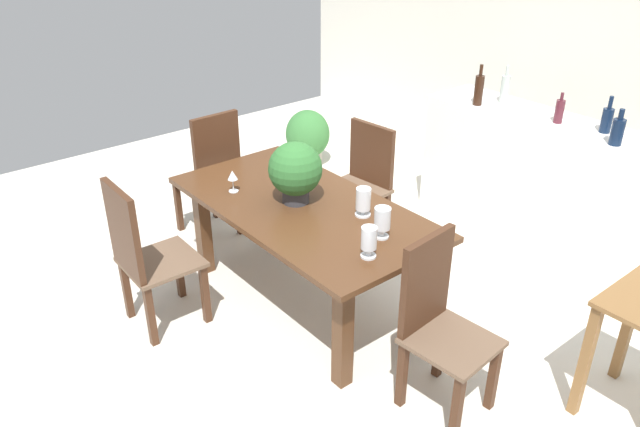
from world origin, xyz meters
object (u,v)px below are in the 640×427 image
kitchen_counter (525,175)px  flower_centerpiece (295,171)px  chair_head_end (212,173)px  crystal_vase_left (382,220)px  chair_foot_end (438,318)px  crystal_vase_center_near (369,240)px  crystal_vase_right (363,200)px  wine_bottle_tall (618,131)px  wine_bottle_amber (479,89)px  wine_bottle_dark (559,111)px  potted_plant_floor (308,137)px  wine_glass (233,176)px  wine_bottle_clear (607,119)px  chair_far_left (362,178)px  dining_table (303,221)px  wine_bottle_green (504,89)px  chair_near_left (143,253)px

kitchen_counter → flower_centerpiece: bearing=-101.2°
chair_head_end → crystal_vase_left: bearing=92.0°
flower_centerpiece → chair_foot_end: bearing=-0.1°
flower_centerpiece → crystal_vase_center_near: size_ratio=2.18×
crystal_vase_center_near → crystal_vase_right: (-0.37, 0.30, -0.01)m
chair_foot_end → wine_bottle_tall: 1.93m
chair_head_end → wine_bottle_amber: size_ratio=3.31×
wine_bottle_dark → potted_plant_floor: (-2.35, -0.45, -0.78)m
wine_bottle_dark → potted_plant_floor: wine_bottle_dark is taller
chair_head_end → wine_glass: size_ratio=7.07×
crystal_vase_left → wine_bottle_clear: bearing=82.8°
flower_centerpiece → wine_bottle_clear: size_ratio=1.54×
chair_far_left → wine_bottle_tall: (1.42, 0.93, 0.57)m
dining_table → chair_head_end: 1.13m
crystal_vase_center_near → wine_bottle_amber: bearing=113.0°
crystal_vase_center_near → potted_plant_floor: 3.04m
chair_foot_end → flower_centerpiece: (-1.20, 0.00, 0.42)m
flower_centerpiece → wine_bottle_clear: wine_bottle_clear is taller
flower_centerpiece → wine_bottle_amber: 1.82m
wine_glass → kitchen_counter: bearing=70.7°
wine_glass → wine_bottle_green: wine_bottle_green is taller
chair_head_end → crystal_vase_center_near: 1.87m
wine_bottle_tall → wine_bottle_dark: bearing=169.4°
chair_far_left → wine_glass: 1.18m
chair_far_left → chair_head_end: (-0.72, -0.90, 0.05)m
chair_near_left → wine_bottle_clear: 3.21m
crystal_vase_right → dining_table: bearing=-150.2°
dining_table → chair_far_left: chair_far_left is taller
chair_far_left → wine_bottle_tall: 1.79m
dining_table → crystal_vase_left: (0.61, 0.10, 0.22)m
crystal_vase_right → wine_bottle_dark: bearing=83.8°
potted_plant_floor → dining_table: bearing=-38.9°
chair_head_end → chair_near_left: bearing=37.4°
chair_foot_end → flower_centerpiece: flower_centerpiece is taller
chair_near_left → wine_bottle_amber: 2.79m
crystal_vase_right → wine_glass: size_ratio=1.21×
flower_centerpiece → crystal_vase_right: bearing=26.6°
kitchen_counter → wine_bottle_green: bearing=171.3°
potted_plant_floor → wine_bottle_amber: bearing=10.9°
wine_bottle_dark → wine_bottle_tall: size_ratio=0.91×
dining_table → potted_plant_floor: bearing=141.1°
chair_far_left → chair_near_left: bearing=-94.7°
wine_bottle_clear → wine_bottle_green: bearing=179.9°
chair_far_left → kitchen_counter: (0.74, 1.05, -0.02)m
wine_bottle_tall → wine_bottle_clear: wine_bottle_clear is taller
wine_bottle_dark → potted_plant_floor: bearing=-169.2°
crystal_vase_left → crystal_vase_center_near: crystal_vase_left is taller
wine_bottle_dark → wine_bottle_clear: bearing=13.7°
chair_far_left → dining_table: bearing=-70.2°
dining_table → wine_glass: bearing=-152.0°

